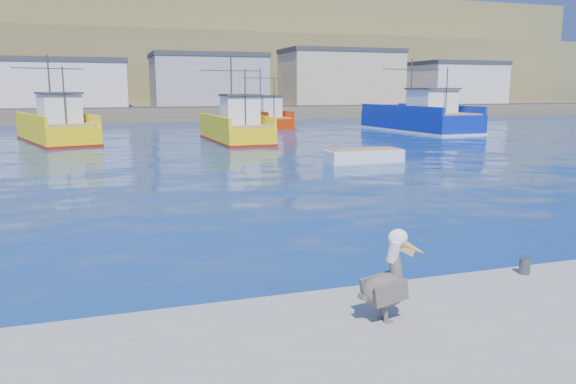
{
  "coord_description": "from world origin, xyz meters",
  "views": [
    {
      "loc": [
        -4.34,
        -11.52,
        3.89
      ],
      "look_at": [
        0.27,
        2.37,
        1.2
      ],
      "focal_mm": 35.0,
      "sensor_mm": 36.0,
      "label": 1
    }
  ],
  "objects_px": {
    "trawler_blue": "(420,119)",
    "boat_orange": "(265,118)",
    "skiff_mid": "(364,157)",
    "trawler_yellow_a": "(57,128)",
    "pelican": "(388,282)",
    "trawler_yellow_b": "(236,129)"
  },
  "relations": [
    {
      "from": "skiff_mid",
      "to": "trawler_yellow_b",
      "type": "bearing_deg",
      "value": 104.86
    },
    {
      "from": "pelican",
      "to": "trawler_yellow_b",
      "type": "bearing_deg",
      "value": 80.54
    },
    {
      "from": "trawler_yellow_a",
      "to": "boat_orange",
      "type": "relative_size",
      "value": 1.41
    },
    {
      "from": "trawler_yellow_a",
      "to": "pelican",
      "type": "xyz_separation_m",
      "value": [
        7.04,
        -37.95,
        0.06
      ]
    },
    {
      "from": "boat_orange",
      "to": "skiff_mid",
      "type": "distance_m",
      "value": 28.74
    },
    {
      "from": "trawler_blue",
      "to": "boat_orange",
      "type": "height_order",
      "value": "trawler_blue"
    },
    {
      "from": "trawler_yellow_b",
      "to": "trawler_blue",
      "type": "bearing_deg",
      "value": 14.59
    },
    {
      "from": "trawler_blue",
      "to": "boat_orange",
      "type": "relative_size",
      "value": 1.67
    },
    {
      "from": "trawler_blue",
      "to": "skiff_mid",
      "type": "relative_size",
      "value": 3.3
    },
    {
      "from": "trawler_blue",
      "to": "pelican",
      "type": "xyz_separation_m",
      "value": [
        -24.48,
        -39.21,
        -0.07
      ]
    },
    {
      "from": "trawler_yellow_a",
      "to": "skiff_mid",
      "type": "bearing_deg",
      "value": -47.07
    },
    {
      "from": "skiff_mid",
      "to": "pelican",
      "type": "height_order",
      "value": "pelican"
    },
    {
      "from": "trawler_blue",
      "to": "trawler_yellow_b",
      "type": "bearing_deg",
      "value": -165.41
    },
    {
      "from": "trawler_blue",
      "to": "skiff_mid",
      "type": "height_order",
      "value": "trawler_blue"
    },
    {
      "from": "boat_orange",
      "to": "skiff_mid",
      "type": "xyz_separation_m",
      "value": [
        -2.68,
        -28.61,
        -0.72
      ]
    },
    {
      "from": "boat_orange",
      "to": "skiff_mid",
      "type": "bearing_deg",
      "value": -95.35
    },
    {
      "from": "trawler_yellow_b",
      "to": "skiff_mid",
      "type": "relative_size",
      "value": 2.4
    },
    {
      "from": "trawler_yellow_a",
      "to": "trawler_yellow_b",
      "type": "relative_size",
      "value": 1.16
    },
    {
      "from": "skiff_mid",
      "to": "pelican",
      "type": "distance_m",
      "value": 22.33
    },
    {
      "from": "trawler_yellow_b",
      "to": "pelican",
      "type": "bearing_deg",
      "value": -99.46
    },
    {
      "from": "trawler_blue",
      "to": "boat_orange",
      "type": "bearing_deg",
      "value": 142.1
    },
    {
      "from": "boat_orange",
      "to": "skiff_mid",
      "type": "height_order",
      "value": "boat_orange"
    }
  ]
}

